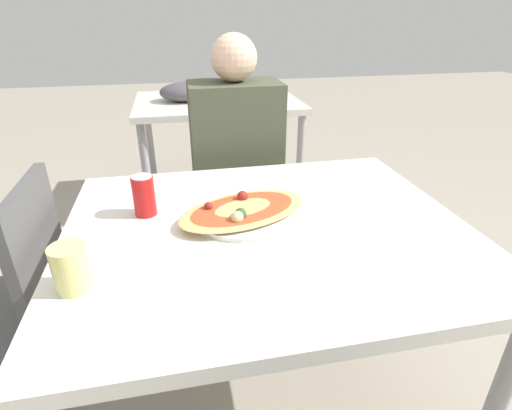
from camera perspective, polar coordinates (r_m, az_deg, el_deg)
name	(u,v)px	position (r m, az deg, el deg)	size (l,w,h in m)	color
ground_plane	(265,396)	(1.65, 1.29, -25.62)	(14.00, 14.00, 0.00)	#9E9384
dining_table	(267,246)	(1.20, 1.60, -5.84)	(1.16, 0.95, 0.73)	silver
chair_far_seated	(234,186)	(1.97, -3.18, 2.69)	(0.40, 0.40, 0.87)	#4C4C4C
chair_side_left	(9,304)	(1.43, -31.79, -11.88)	(0.40, 0.40, 0.87)	#4C4C4C
person_seated	(236,153)	(1.79, -2.81, 7.43)	(0.39, 0.28, 1.21)	#2D2D38
pizza_main	(243,211)	(1.20, -1.89, -0.91)	(0.46, 0.35, 0.06)	white
soda_can	(144,196)	(1.24, -15.72, 1.30)	(0.07, 0.07, 0.12)	red
drink_glass	(71,268)	(0.98, -24.93, -8.16)	(0.08, 0.08, 0.11)	#E0DB7F
background_table	(212,108)	(2.84, -6.34, 13.62)	(1.10, 0.80, 0.85)	silver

